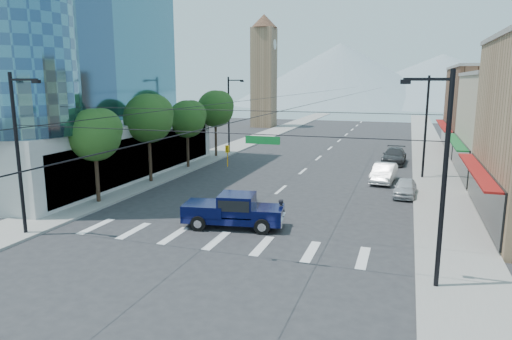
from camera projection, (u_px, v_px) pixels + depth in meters
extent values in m
plane|color=#28282B|center=(209.00, 251.00, 23.31)|extent=(160.00, 160.00, 0.00)
cube|color=gray|center=(247.00, 142.00, 64.26)|extent=(4.00, 120.00, 0.15)
cube|color=gray|center=(429.00, 150.00, 56.83)|extent=(4.00, 120.00, 0.15)
cube|color=#B7B7B2|center=(17.00, 144.00, 44.06)|extent=(29.00, 26.00, 5.00)
cube|color=brown|center=(504.00, 112.00, 53.41)|extent=(12.00, 18.00, 10.00)
cube|color=#8C6B4C|center=(264.00, 78.00, 84.42)|extent=(4.00, 4.00, 18.00)
cone|color=brown|center=(264.00, 21.00, 82.46)|extent=(4.80, 4.80, 2.40)
cone|color=gray|center=(340.00, 74.00, 165.53)|extent=(80.00, 80.00, 22.00)
cone|color=gray|center=(441.00, 79.00, 164.40)|extent=(90.00, 90.00, 18.00)
cylinder|color=black|center=(97.00, 172.00, 31.92)|extent=(0.28, 0.28, 4.55)
sphere|color=#1C4416|center=(94.00, 135.00, 31.42)|extent=(3.64, 3.64, 3.64)
sphere|color=#1C4416|center=(102.00, 129.00, 31.50)|extent=(2.86, 2.86, 2.86)
cylinder|color=black|center=(150.00, 153.00, 38.39)|extent=(0.28, 0.28, 5.11)
sphere|color=#1C4416|center=(148.00, 118.00, 37.83)|extent=(4.09, 4.09, 4.09)
sphere|color=#1C4416|center=(154.00, 113.00, 37.90)|extent=(3.21, 3.21, 3.21)
cylinder|color=black|center=(188.00, 145.00, 44.96)|extent=(0.28, 0.28, 4.55)
sphere|color=#1C4416|center=(187.00, 119.00, 44.46)|extent=(3.64, 3.64, 3.64)
sphere|color=#1C4416|center=(192.00, 115.00, 44.54)|extent=(2.86, 2.86, 2.86)
cylinder|color=black|center=(216.00, 135.00, 51.43)|extent=(0.28, 0.28, 5.11)
sphere|color=#1C4416|center=(215.00, 109.00, 50.86)|extent=(4.09, 4.09, 4.09)
sphere|color=#1C4416|center=(220.00, 105.00, 50.94)|extent=(3.21, 3.21, 3.21)
cylinder|color=black|center=(18.00, 156.00, 24.85)|extent=(0.20, 0.20, 9.00)
cylinder|color=black|center=(444.00, 184.00, 18.17)|extent=(0.20, 0.20, 9.00)
cylinder|color=black|center=(197.00, 132.00, 21.18)|extent=(21.60, 0.04, 0.04)
imported|color=gold|center=(227.00, 156.00, 20.92)|extent=(0.16, 0.20, 1.00)
cube|color=#0C6626|center=(263.00, 140.00, 20.24)|extent=(1.60, 0.06, 0.35)
cylinder|color=black|center=(229.00, 116.00, 53.72)|extent=(0.20, 0.20, 9.00)
cube|color=black|center=(236.00, 80.00, 52.65)|extent=(1.80, 0.12, 0.12)
cube|color=black|center=(242.00, 81.00, 52.43)|extent=(0.40, 0.25, 0.18)
cylinder|color=black|center=(426.00, 128.00, 39.59)|extent=(0.20, 0.20, 9.00)
cube|color=black|center=(418.00, 80.00, 39.08)|extent=(1.80, 0.12, 0.12)
cube|color=black|center=(408.00, 81.00, 39.35)|extent=(0.40, 0.25, 0.18)
cube|color=#070B33|center=(234.00, 218.00, 26.97)|extent=(6.12, 3.03, 0.37)
cube|color=#070B33|center=(268.00, 212.00, 26.56)|extent=(2.00, 2.27, 0.59)
cube|color=#070B33|center=(237.00, 204.00, 26.78)|extent=(2.31, 2.26, 1.17)
cube|color=black|center=(237.00, 202.00, 26.76)|extent=(2.10, 2.26, 0.64)
cube|color=#070B33|center=(205.00, 208.00, 27.15)|extent=(2.75, 2.49, 0.69)
cube|color=silver|center=(283.00, 220.00, 26.51)|extent=(0.44, 2.02, 0.37)
cube|color=silver|center=(186.00, 215.00, 27.44)|extent=(0.44, 2.02, 0.32)
cylinder|color=black|center=(262.00, 227.00, 25.73)|extent=(0.93, 0.46, 0.89)
cylinder|color=black|center=(267.00, 216.00, 27.68)|extent=(0.93, 0.46, 0.89)
cylinder|color=black|center=(198.00, 223.00, 26.32)|extent=(0.93, 0.46, 0.89)
cylinder|color=black|center=(208.00, 214.00, 28.28)|extent=(0.93, 0.46, 0.89)
imported|color=black|center=(282.00, 213.00, 27.03)|extent=(0.53, 0.69, 1.68)
imported|color=silver|center=(405.00, 188.00, 34.15)|extent=(1.79, 4.01, 1.34)
imported|color=white|center=(384.00, 173.00, 38.93)|extent=(2.17, 4.99, 1.60)
imported|color=#343537|center=(394.00, 156.00, 47.77)|extent=(2.51, 5.67, 1.62)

